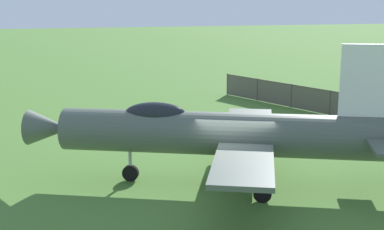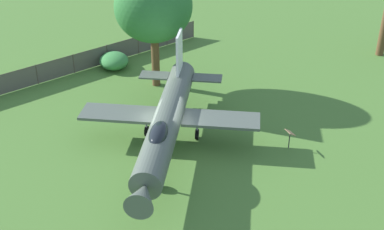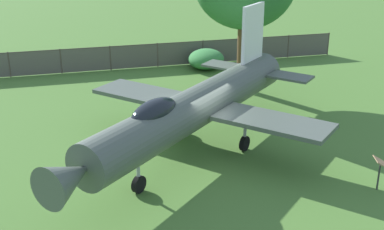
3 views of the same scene
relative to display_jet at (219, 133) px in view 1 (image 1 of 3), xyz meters
The scene contains 2 objects.
ground_plane 1.97m from the display_jet, 68.29° to the left, with size 200.00×200.00×0.00m, color #47722D.
display_jet is the anchor object (origin of this frame).
Camera 1 is at (17.30, -5.69, 6.62)m, focal length 50.16 mm.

